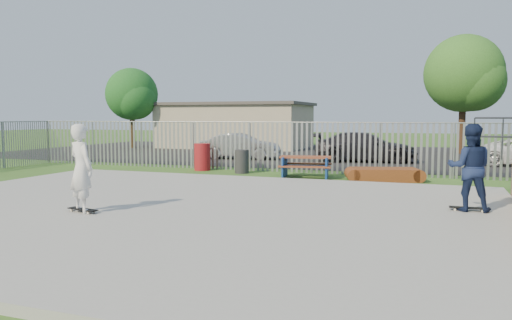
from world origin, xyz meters
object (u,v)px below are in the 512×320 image
(trash_bin_red, at_px, (202,157))
(car_silver, at_px, (241,146))
(picnic_table, at_px, (306,167))
(tree_left, at_px, (132,94))
(skater_navy, at_px, (470,168))
(funbox, at_px, (384,175))
(car_dark, at_px, (365,147))
(tree_mid, at_px, (464,74))
(trash_bin_grey, at_px, (242,161))
(skater_white, at_px, (81,168))

(trash_bin_red, relative_size, car_silver, 0.28)
(picnic_table, height_order, tree_left, tree_left)
(tree_left, distance_m, skater_navy, 27.87)
(skater_navy, bearing_deg, funbox, -68.77)
(picnic_table, xyz_separation_m, funbox, (2.80, -0.00, -0.18))
(skater_navy, bearing_deg, trash_bin_red, -35.53)
(car_dark, height_order, tree_mid, tree_mid)
(car_dark, height_order, skater_navy, skater_navy)
(tree_left, distance_m, tree_mid, 21.71)
(picnic_table, relative_size, trash_bin_grey, 2.25)
(tree_left, bearing_deg, picnic_table, -38.24)
(car_dark, distance_m, skater_white, 16.39)
(picnic_table, distance_m, tree_left, 20.31)
(trash_bin_grey, bearing_deg, tree_left, 137.55)
(tree_left, distance_m, skater_white, 25.09)
(picnic_table, xyz_separation_m, trash_bin_red, (-4.63, 0.90, 0.16))
(picnic_table, xyz_separation_m, skater_white, (-2.71, -8.89, 0.71))
(skater_white, bearing_deg, trash_bin_grey, -67.24)
(funbox, bearing_deg, tree_mid, 62.05)
(car_dark, xyz_separation_m, tree_mid, (4.65, 7.51, 4.01))
(tree_left, height_order, skater_navy, tree_left)
(car_dark, relative_size, tree_mid, 0.70)
(trash_bin_red, distance_m, skater_navy, 11.92)
(trash_bin_red, bearing_deg, skater_navy, -34.41)
(picnic_table, distance_m, trash_bin_red, 4.72)
(trash_bin_red, xyz_separation_m, skater_white, (1.92, -9.79, 0.55))
(trash_bin_red, bearing_deg, tree_mid, 52.44)
(skater_navy, bearing_deg, skater_white, 20.03)
(funbox, xyz_separation_m, car_dark, (-1.60, 7.02, 0.52))
(trash_bin_red, bearing_deg, picnic_table, -10.98)
(car_silver, distance_m, skater_white, 15.54)
(car_silver, height_order, skater_navy, skater_navy)
(tree_left, relative_size, tree_mid, 0.80)
(car_silver, xyz_separation_m, skater_white, (2.41, -15.35, 0.43))
(funbox, distance_m, trash_bin_red, 7.49)
(trash_bin_red, distance_m, skater_white, 9.99)
(trash_bin_red, bearing_deg, tree_left, 134.00)
(car_dark, bearing_deg, funbox, -173.73)
(trash_bin_red, distance_m, trash_bin_grey, 1.98)
(trash_bin_grey, bearing_deg, car_silver, 112.07)
(car_silver, xyz_separation_m, tree_mid, (10.98, 8.06, 4.06))
(picnic_table, distance_m, car_silver, 8.25)
(trash_bin_grey, bearing_deg, picnic_table, -9.98)
(funbox, distance_m, car_silver, 10.24)
(tree_left, height_order, tree_mid, tree_mid)
(car_silver, relative_size, car_dark, 0.82)
(trash_bin_grey, relative_size, tree_left, 0.17)
(funbox, distance_m, skater_navy, 6.36)
(car_silver, bearing_deg, tree_mid, -61.26)
(trash_bin_red, relative_size, car_dark, 0.23)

